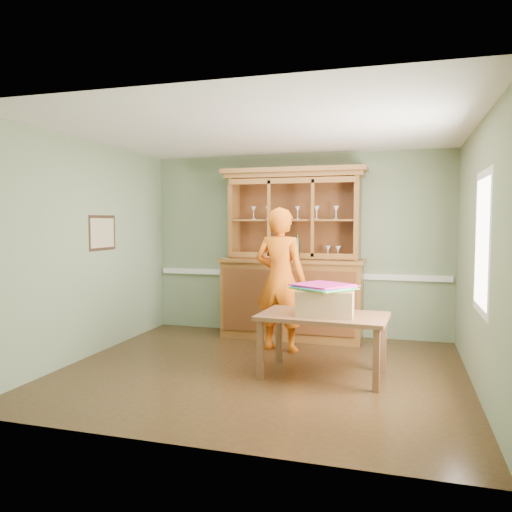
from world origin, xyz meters
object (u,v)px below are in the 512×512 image
(dining_table, at_px, (323,321))
(cardboard_box, at_px, (325,302))
(china_hutch, at_px, (292,279))
(person, at_px, (280,279))

(dining_table, xyz_separation_m, cardboard_box, (0.03, -0.03, 0.22))
(cardboard_box, bearing_deg, dining_table, 133.57)
(china_hutch, xyz_separation_m, cardboard_box, (0.74, -1.73, -0.04))
(china_hutch, bearing_deg, cardboard_box, -66.87)
(china_hutch, relative_size, cardboard_box, 4.12)
(cardboard_box, bearing_deg, china_hutch, 113.13)
(china_hutch, distance_m, person, 0.78)
(dining_table, bearing_deg, cardboard_box, -42.78)
(dining_table, xyz_separation_m, person, (-0.71, 0.93, 0.33))
(china_hutch, xyz_separation_m, person, (0.00, -0.77, 0.08))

